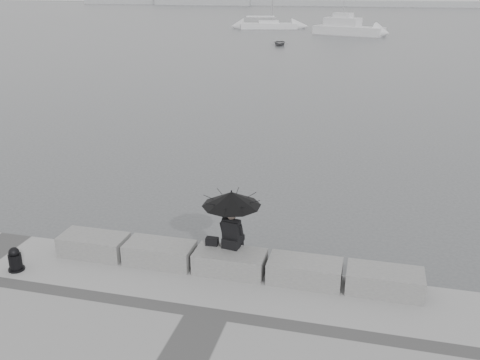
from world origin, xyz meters
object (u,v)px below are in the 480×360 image
(sailboat_left, at_px, (269,25))
(dinghy, at_px, (280,43))
(seated_person, at_px, (231,205))
(mooring_bollard, at_px, (15,261))
(motor_cruiser, at_px, (349,28))

(sailboat_left, height_order, dinghy, sailboat_left)
(dinghy, bearing_deg, seated_person, -90.15)
(mooring_bollard, relative_size, sailboat_left, 0.04)
(seated_person, bearing_deg, mooring_bollard, -153.70)
(dinghy, bearing_deg, mooring_bollard, -95.60)
(mooring_bollard, bearing_deg, sailboat_left, 96.84)
(sailboat_left, distance_m, motor_cruiser, 14.39)
(seated_person, xyz_separation_m, sailboat_left, (-13.51, 71.74, -1.52))
(seated_person, distance_m, mooring_bollard, 5.10)
(motor_cruiser, bearing_deg, dinghy, -94.85)
(sailboat_left, height_order, motor_cruiser, sailboat_left)
(seated_person, bearing_deg, sailboat_left, 110.44)
(sailboat_left, relative_size, motor_cruiser, 1.33)
(mooring_bollard, relative_size, dinghy, 0.21)
(mooring_bollard, height_order, sailboat_left, sailboat_left)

